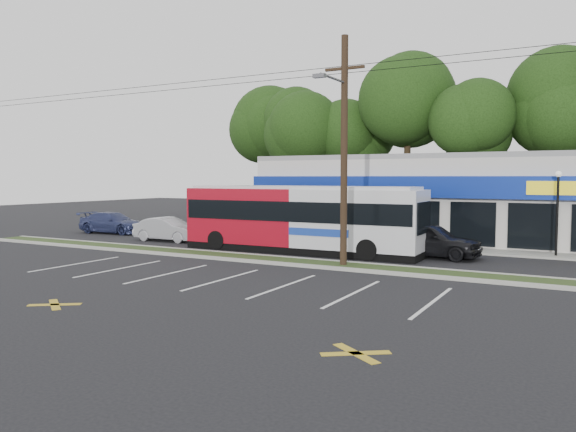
# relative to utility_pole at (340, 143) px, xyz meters

# --- Properties ---
(ground) EXTENTS (120.00, 120.00, 0.00)m
(ground) POSITION_rel_utility_pole_xyz_m (-2.83, -0.93, -5.41)
(ground) COLOR black
(ground) RESTS_ON ground
(grass_strip) EXTENTS (40.00, 1.60, 0.12)m
(grass_strip) POSITION_rel_utility_pole_xyz_m (-2.83, 0.07, -5.35)
(grass_strip) COLOR #253A17
(grass_strip) RESTS_ON ground
(curb_south) EXTENTS (40.00, 0.25, 0.14)m
(curb_south) POSITION_rel_utility_pole_xyz_m (-2.83, -0.78, -5.34)
(curb_south) COLOR #9E9E93
(curb_south) RESTS_ON ground
(curb_north) EXTENTS (40.00, 0.25, 0.14)m
(curb_north) POSITION_rel_utility_pole_xyz_m (-2.83, 0.92, -5.34)
(curb_north) COLOR #9E9E93
(curb_north) RESTS_ON ground
(sidewalk) EXTENTS (32.00, 2.20, 0.10)m
(sidewalk) POSITION_rel_utility_pole_xyz_m (2.17, 8.07, -5.36)
(sidewalk) COLOR #9E9E93
(sidewalk) RESTS_ON ground
(strip_mall) EXTENTS (25.00, 12.55, 5.30)m
(strip_mall) POSITION_rel_utility_pole_xyz_m (2.67, 14.99, -2.76)
(strip_mall) COLOR beige
(strip_mall) RESTS_ON ground
(utility_pole) EXTENTS (50.00, 2.77, 10.00)m
(utility_pole) POSITION_rel_utility_pole_xyz_m (0.00, 0.00, 0.00)
(utility_pole) COLOR black
(utility_pole) RESTS_ON ground
(lamp_post) EXTENTS (0.30, 0.30, 4.25)m
(lamp_post) POSITION_rel_utility_pole_xyz_m (8.17, 7.87, -2.74)
(lamp_post) COLOR black
(lamp_post) RESTS_ON ground
(tree_line) EXTENTS (46.76, 6.76, 11.83)m
(tree_line) POSITION_rel_utility_pole_xyz_m (1.17, 25.07, 3.00)
(tree_line) COLOR black
(tree_line) RESTS_ON ground
(metrobus) EXTENTS (13.00, 2.89, 3.48)m
(metrobus) POSITION_rel_utility_pole_xyz_m (-3.74, 3.57, -3.57)
(metrobus) COLOR maroon
(metrobus) RESTS_ON ground
(car_dark) EXTENTS (5.24, 2.55, 1.72)m
(car_dark) POSITION_rel_utility_pole_xyz_m (2.65, 4.98, -4.55)
(car_dark) COLOR black
(car_dark) RESTS_ON ground
(car_silver) EXTENTS (4.50, 1.73, 1.46)m
(car_silver) POSITION_rel_utility_pole_xyz_m (-13.24, 4.12, -4.68)
(car_silver) COLOR #A2A3A9
(car_silver) RESTS_ON ground
(car_blue) EXTENTS (5.25, 2.43, 1.48)m
(car_blue) POSITION_rel_utility_pole_xyz_m (-19.89, 6.01, -4.67)
(car_blue) COLOR navy
(car_blue) RESTS_ON ground
(pedestrian_a) EXTENTS (0.66, 0.64, 1.52)m
(pedestrian_a) POSITION_rel_utility_pole_xyz_m (1.55, 6.23, -4.65)
(pedestrian_a) COLOR beige
(pedestrian_a) RESTS_ON ground
(pedestrian_b) EXTENTS (1.08, 1.01, 1.76)m
(pedestrian_b) POSITION_rel_utility_pole_xyz_m (-0.83, 6.47, -4.53)
(pedestrian_b) COLOR beige
(pedestrian_b) RESTS_ON ground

